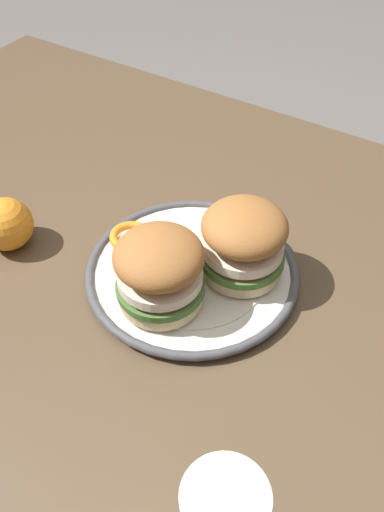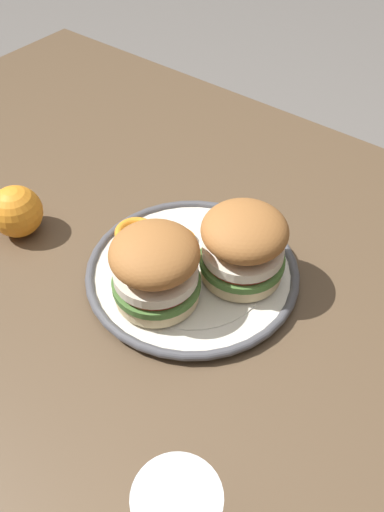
# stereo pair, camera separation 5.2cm
# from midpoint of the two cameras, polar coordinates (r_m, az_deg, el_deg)

# --- Properties ---
(ground_plane) EXTENTS (8.00, 8.00, 0.00)m
(ground_plane) POSITION_cam_midpoint_polar(r_m,az_deg,el_deg) (1.34, -1.40, -22.79)
(ground_plane) COLOR slate
(dining_table) EXTENTS (1.44, 0.88, 0.70)m
(dining_table) POSITION_cam_midpoint_polar(r_m,az_deg,el_deg) (0.80, -2.18, -6.22)
(dining_table) COLOR brown
(dining_table) RESTS_ON ground
(dinner_plate) EXTENTS (0.28, 0.28, 0.02)m
(dinner_plate) POSITION_cam_midpoint_polar(r_m,az_deg,el_deg) (0.72, -2.05, -1.77)
(dinner_plate) COLOR silver
(dinner_plate) RESTS_ON dining_table
(sandwich_half_left) EXTENTS (0.15, 0.15, 0.10)m
(sandwich_half_left) POSITION_cam_midpoint_polar(r_m,az_deg,el_deg) (0.68, 3.25, 1.54)
(sandwich_half_left) COLOR beige
(sandwich_half_left) RESTS_ON dinner_plate
(sandwich_half_right) EXTENTS (0.14, 0.14, 0.10)m
(sandwich_half_right) POSITION_cam_midpoint_polar(r_m,az_deg,el_deg) (0.65, -5.89, -1.47)
(sandwich_half_right) COLOR beige
(sandwich_half_right) RESTS_ON dinner_plate
(orange_peel_curled) EXTENTS (0.08, 0.08, 0.01)m
(orange_peel_curled) POSITION_cam_midpoint_polar(r_m,az_deg,el_deg) (0.76, -8.37, 1.95)
(orange_peel_curled) COLOR orange
(orange_peel_curled) RESTS_ON dinner_plate
(orange_peel_strip_long) EXTENTS (0.08, 0.05, 0.01)m
(orange_peel_strip_long) POSITION_cam_midpoint_polar(r_m,az_deg,el_deg) (0.76, -4.61, 2.26)
(orange_peel_strip_long) COLOR orange
(orange_peel_strip_long) RESTS_ON dinner_plate
(whole_orange) EXTENTS (0.07, 0.07, 0.07)m
(whole_orange) POSITION_cam_midpoint_polar(r_m,az_deg,el_deg) (0.80, -20.65, 3.08)
(whole_orange) COLOR orange
(whole_orange) RESTS_ON dining_table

